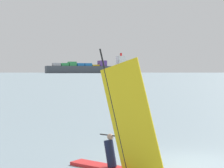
# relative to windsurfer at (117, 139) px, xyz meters

# --- Properties ---
(ground_plane) EXTENTS (4000.00, 4000.00, 0.00)m
(ground_plane) POSITION_rel_windsurfer_xyz_m (2.88, 1.28, -1.11)
(ground_plane) COLOR gray
(windsurfer) EXTENTS (3.25, 2.39, 4.34)m
(windsurfer) POSITION_rel_windsurfer_xyz_m (0.00, 0.00, 0.00)
(windsurfer) COLOR red
(windsurfer) RESTS_ON ground_plane
(cargo_ship) EXTENTS (162.96, 77.82, 38.86)m
(cargo_ship) POSITION_rel_windsurfer_xyz_m (-60.12, 692.55, 8.59)
(cargo_ship) COLOR #3F444C
(cargo_ship) RESTS_ON ground_plane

